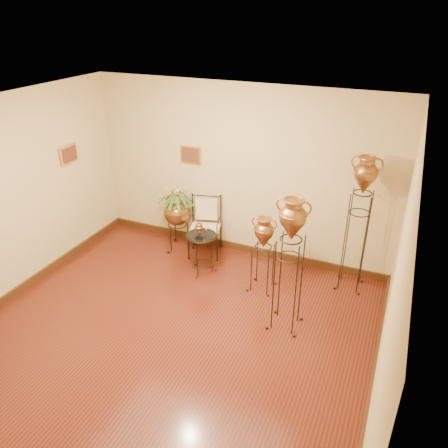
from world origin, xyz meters
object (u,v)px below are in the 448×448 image
at_px(planter_urn, 177,210).
at_px(armchair, 205,227).
at_px(amphora_tall, 358,224).
at_px(amphora_mid, 289,265).
at_px(side_table, 202,253).

xyz_separation_m(planter_urn, armchair, (0.51, 0.00, -0.23)).
bearing_deg(amphora_tall, planter_urn, 180.00).
height_order(amphora_mid, planter_urn, amphora_mid).
xyz_separation_m(amphora_mid, planter_urn, (-2.28, 1.25, -0.21)).
height_order(amphora_tall, armchair, amphora_tall).
bearing_deg(armchair, amphora_tall, -16.00).
relative_size(planter_urn, armchair, 1.31).
xyz_separation_m(armchair, side_table, (0.21, -0.53, -0.15)).
bearing_deg(side_table, amphora_tall, 13.68).
height_order(planter_urn, side_table, planter_urn).
bearing_deg(planter_urn, side_table, -36.55).
bearing_deg(amphora_mid, planter_urn, 151.36).
bearing_deg(side_table, amphora_mid, -24.51).
bearing_deg(amphora_mid, armchair, 144.81).
xyz_separation_m(amphora_tall, planter_urn, (-2.91, 0.00, -0.33)).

